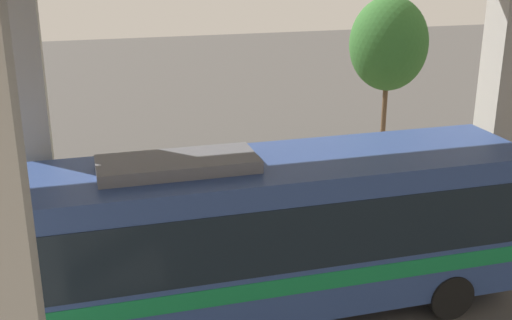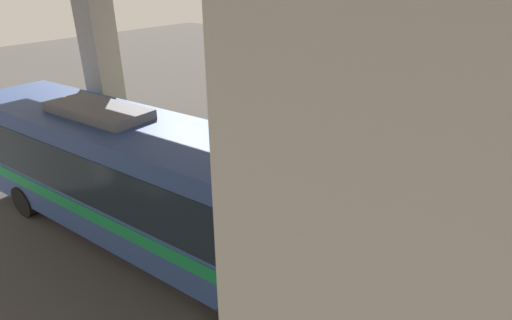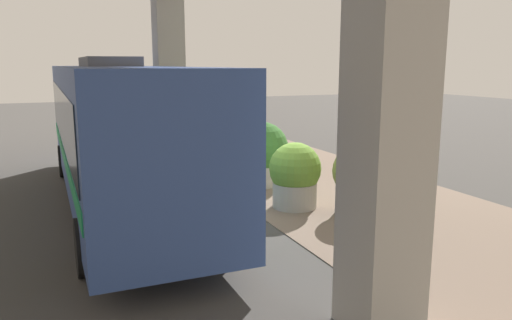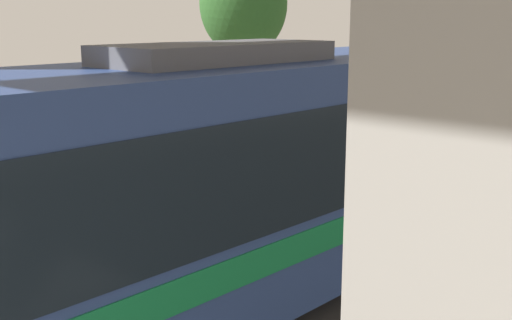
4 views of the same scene
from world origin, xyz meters
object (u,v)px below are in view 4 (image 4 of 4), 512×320
Objects in this scene: planter_front at (206,172)px; planter_back at (98,187)px; planter_middle at (208,154)px; bus at (282,161)px; street_tree_near at (243,3)px.

planter_front is 2.51m from planter_back.
planter_front is 0.97× the size of planter_middle.
planter_front is at bearing 85.15° from planter_back.
bus is 4.57m from planter_front.
street_tree_near is (-2.74, 3.98, 3.52)m from planter_middle.
bus is 2.05× the size of street_tree_near.
planter_back is (0.93, -3.60, 0.07)m from planter_middle.
planter_front is 1.58m from planter_middle.
planter_middle is at bearing 136.03° from planter_front.
planter_front is 0.88× the size of planter_back.
planter_front is at bearing 152.10° from bus.
planter_middle is 0.91× the size of planter_back.
planter_back is 9.10m from street_tree_near.
bus is at bearing -27.90° from planter_front.
planter_front is at bearing -52.62° from street_tree_near.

